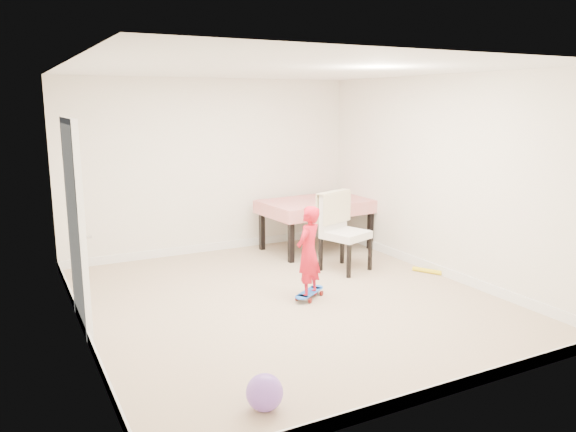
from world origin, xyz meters
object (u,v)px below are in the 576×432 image
dining_table (316,225)px  child (308,255)px  balloon (265,392)px  skateboard (309,295)px  dining_chair (346,232)px

dining_table → child: 2.29m
child → balloon: 2.45m
skateboard → child: bearing=-172.1°
dining_table → balloon: size_ratio=5.89×
dining_table → balloon: (-2.70, -3.85, -0.25)m
skateboard → balloon: (-1.50, -1.96, 0.10)m
dining_chair → balloon: 3.69m
dining_table → skateboard: size_ratio=3.06×
balloon → child: bearing=52.8°
dining_table → child: bearing=-127.0°
dining_table → skateboard: (-1.20, -1.89, -0.35)m
dining_chair → skateboard: dining_chair is taller
dining_table → skateboard: dining_table is taller
skateboard → child: size_ratio=0.50×
skateboard → dining_chair: bearing=3.9°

